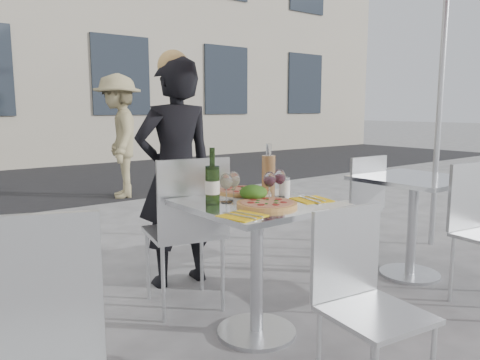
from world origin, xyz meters
TOP-DOWN VIEW (x-y plane):
  - ground at (0.00, 0.00)m, footprint 80.00×80.00m
  - street_asphalt at (0.00, 6.50)m, footprint 24.00×5.00m
  - main_table at (0.00, 0.00)m, footprint 0.72×0.72m
  - side_table_right at (1.50, 0.00)m, footprint 0.72×0.72m
  - chair_far at (-0.14, 0.48)m, footprint 0.53×0.54m
  - chair_near at (-0.02, -0.71)m, footprint 0.42×0.43m
  - side_chair_rfar at (1.43, 0.46)m, footprint 0.42×0.43m
  - woman_diner at (0.05, 0.95)m, footprint 0.61×0.43m
  - pedestrian_b at (1.09, 4.31)m, footprint 0.97×1.26m
  - pizza_near at (-0.03, -0.11)m, footprint 0.31×0.31m
  - pizza_far at (0.06, 0.22)m, footprint 0.35×0.35m
  - salad_plate at (0.00, 0.04)m, footprint 0.22×0.22m
  - wine_bottle at (-0.23, 0.09)m, footprint 0.08×0.07m
  - carafe at (0.24, 0.18)m, footprint 0.08×0.08m
  - sugar_shaker at (0.24, 0.04)m, footprint 0.06×0.06m
  - wineglass_white_a at (-0.14, 0.09)m, footprint 0.07×0.07m
  - wineglass_white_b at (-0.07, 0.11)m, footprint 0.07×0.07m
  - wineglass_red_a at (0.08, -0.00)m, footprint 0.07×0.07m
  - wineglass_red_b at (0.19, 0.03)m, footprint 0.07×0.07m
  - napkin_left at (-0.27, -0.22)m, footprint 0.21×0.21m
  - napkin_right at (0.27, -0.14)m, footprint 0.22×0.22m

SIDE VIEW (x-z plane):
  - ground at x=0.00m, z-range 0.00..0.00m
  - street_asphalt at x=0.00m, z-range 0.00..0.00m
  - chair_near at x=-0.02m, z-range 0.08..0.90m
  - side_chair_rfar at x=1.43m, z-range 0.08..0.96m
  - main_table at x=0.00m, z-range 0.16..0.91m
  - side_table_right at x=1.50m, z-range 0.16..0.91m
  - chair_far at x=-0.14m, z-range 0.09..1.05m
  - napkin_left at x=-0.27m, z-range 0.75..0.76m
  - napkin_right at x=0.27m, z-range 0.75..0.76m
  - pizza_near at x=-0.03m, z-range 0.75..0.77m
  - pizza_far at x=0.06m, z-range 0.75..0.78m
  - salad_plate at x=0.00m, z-range 0.74..0.83m
  - woman_diner at x=0.05m, z-range 0.00..1.59m
  - sugar_shaker at x=0.24m, z-range 0.75..0.86m
  - pedestrian_b at x=1.09m, z-range 0.00..1.72m
  - wineglass_white_a at x=-0.14m, z-range 0.78..0.94m
  - wineglass_white_b at x=-0.07m, z-range 0.78..0.94m
  - wineglass_red_a at x=0.08m, z-range 0.78..0.94m
  - wineglass_red_b at x=0.19m, z-range 0.78..0.94m
  - wine_bottle at x=-0.23m, z-range 0.72..1.01m
  - carafe at x=0.24m, z-range 0.72..1.01m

